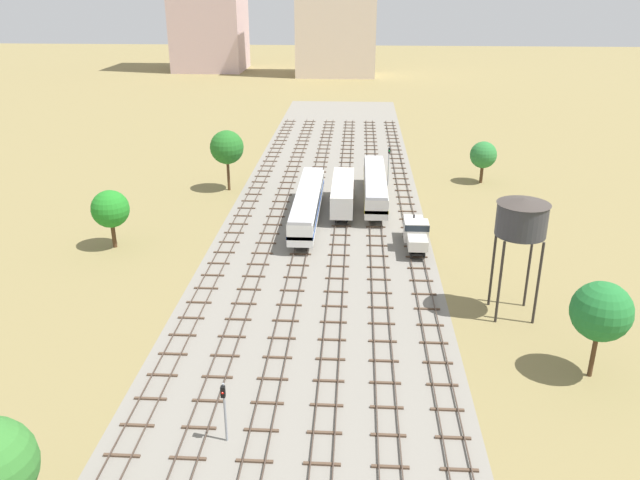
% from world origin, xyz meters
% --- Properties ---
extents(ground_plane, '(480.00, 480.00, 0.00)m').
position_xyz_m(ground_plane, '(0.00, 56.00, 0.00)').
color(ground_plane, olive).
extents(ballast_bed, '(25.49, 176.00, 0.01)m').
position_xyz_m(ballast_bed, '(0.00, 56.00, 0.00)').
color(ballast_bed, gray).
rests_on(ballast_bed, ground).
extents(track_far_left, '(2.40, 126.00, 0.29)m').
position_xyz_m(track_far_left, '(-10.74, 57.00, 0.14)').
color(track_far_left, '#47382D').
rests_on(track_far_left, ground).
extents(track_left, '(2.40, 126.00, 0.29)m').
position_xyz_m(track_left, '(-6.45, 57.00, 0.14)').
color(track_left, '#47382D').
rests_on(track_left, ground).
extents(track_centre_left, '(2.40, 126.00, 0.29)m').
position_xyz_m(track_centre_left, '(-2.15, 57.00, 0.14)').
color(track_centre_left, '#47382D').
rests_on(track_centre_left, ground).
extents(track_centre, '(2.40, 126.00, 0.29)m').
position_xyz_m(track_centre, '(2.15, 57.00, 0.14)').
color(track_centre, '#47382D').
rests_on(track_centre, ground).
extents(track_centre_right, '(2.40, 126.00, 0.29)m').
position_xyz_m(track_centre_right, '(6.45, 57.00, 0.14)').
color(track_centre_right, '#47382D').
rests_on(track_centre_right, ground).
extents(track_right, '(2.40, 126.00, 0.29)m').
position_xyz_m(track_right, '(10.74, 57.00, 0.14)').
color(track_right, '#47382D').
rests_on(track_right, ground).
extents(shunter_loco_right_nearest, '(2.74, 8.46, 3.10)m').
position_xyz_m(shunter_loco_right_nearest, '(10.74, 49.24, 2.01)').
color(shunter_loco_right_nearest, beige).
rests_on(shunter_loco_right_nearest, ground).
extents(passenger_coach_centre_left_near, '(2.96, 22.00, 3.80)m').
position_xyz_m(passenger_coach_centre_left_near, '(-2.15, 56.85, 2.61)').
color(passenger_coach_centre_left_near, white).
rests_on(passenger_coach_centre_left_near, ground).
extents(freight_boxcar_centre_mid, '(2.87, 14.00, 3.60)m').
position_xyz_m(freight_boxcar_centre_mid, '(2.15, 61.85, 2.45)').
color(freight_boxcar_centre_mid, beige).
rests_on(freight_boxcar_centre_mid, ground).
extents(diesel_railcar_centre_right_midfar, '(2.96, 20.50, 3.80)m').
position_xyz_m(diesel_railcar_centre_right_midfar, '(6.45, 64.83, 2.60)').
color(diesel_railcar_centre_right_midfar, beige).
rests_on(diesel_railcar_centre_right_midfar, ground).
extents(water_tower, '(4.60, 4.60, 11.17)m').
position_xyz_m(water_tower, '(18.27, 34.20, 9.35)').
color(water_tower, '#2D2826').
rests_on(water_tower, ground).
extents(signal_post_nearest, '(0.28, 0.47, 4.50)m').
position_xyz_m(signal_post_nearest, '(-4.30, 15.36, 2.90)').
color(signal_post_nearest, gray).
rests_on(signal_post_nearest, ground).
extents(signal_post_near, '(0.28, 0.47, 5.88)m').
position_xyz_m(signal_post_near, '(8.59, 72.95, 3.70)').
color(signal_post_near, gray).
rests_on(signal_post_near, ground).
extents(lineside_tree_0, '(4.53, 4.53, 7.90)m').
position_xyz_m(lineside_tree_0, '(22.27, 24.52, 5.61)').
color(lineside_tree_0, '#4C331E').
rests_on(lineside_tree_0, ground).
extents(lineside_tree_1, '(4.25, 4.25, 6.76)m').
position_xyz_m(lineside_tree_1, '(-23.59, 47.44, 4.61)').
color(lineside_tree_1, '#4C331E').
rests_on(lineside_tree_1, ground).
extents(lineside_tree_2, '(4.81, 4.81, 8.77)m').
position_xyz_m(lineside_tree_2, '(-14.64, 69.52, 6.34)').
color(lineside_tree_2, '#4C331E').
rests_on(lineside_tree_2, ground).
extents(lineside_tree_3, '(3.97, 3.97, 6.29)m').
position_xyz_m(lineside_tree_3, '(22.73, 75.41, 4.28)').
color(lineside_tree_3, '#4C331E').
rests_on(lineside_tree_3, ground).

